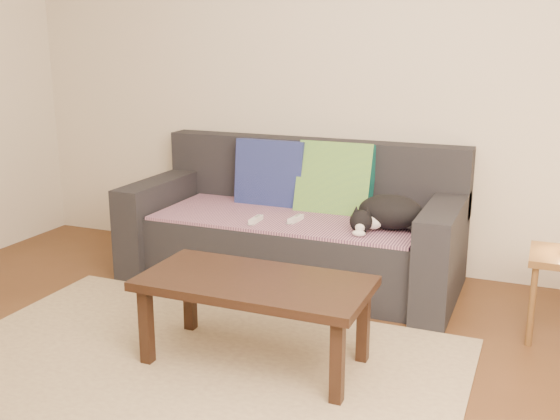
{
  "coord_description": "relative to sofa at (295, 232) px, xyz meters",
  "views": [
    {
      "loc": [
        1.46,
        -2.22,
        1.51
      ],
      "look_at": [
        0.05,
        1.2,
        0.55
      ],
      "focal_mm": 42.0,
      "sensor_mm": 36.0,
      "label": 1
    }
  ],
  "objects": [
    {
      "name": "ground",
      "position": [
        0.0,
        -1.57,
        -0.31
      ],
      "size": [
        4.5,
        4.5,
        0.0
      ],
      "primitive_type": "plane",
      "color": "brown",
      "rests_on": "ground"
    },
    {
      "name": "back_wall",
      "position": [
        0.0,
        0.43,
        0.99
      ],
      "size": [
        4.5,
        0.04,
        2.6
      ],
      "primitive_type": "cube",
      "color": "beige",
      "rests_on": "ground"
    },
    {
      "name": "sofa",
      "position": [
        0.0,
        0.0,
        0.0
      ],
      "size": [
        2.1,
        0.94,
        0.87
      ],
      "color": "#232328",
      "rests_on": "ground"
    },
    {
      "name": "throw_blanket",
      "position": [
        0.0,
        -0.09,
        0.12
      ],
      "size": [
        1.66,
        0.74,
        0.02
      ],
      "primitive_type": "cube",
      "color": "#412547",
      "rests_on": "sofa"
    },
    {
      "name": "cushion_navy",
      "position": [
        -0.24,
        0.17,
        0.32
      ],
      "size": [
        0.48,
        0.17,
        0.49
      ],
      "primitive_type": "cube",
      "rotation": [
        -0.11,
        0.0,
        0.0
      ],
      "color": "navy",
      "rests_on": "throw_blanket"
    },
    {
      "name": "cushion_green",
      "position": [
        0.21,
        0.17,
        0.32
      ],
      "size": [
        0.49,
        0.26,
        0.5
      ],
      "primitive_type": "cube",
      "rotation": [
        -0.31,
        0.0,
        0.0
      ],
      "color": "#0D5651",
      "rests_on": "throw_blanket"
    },
    {
      "name": "cat",
      "position": [
        0.64,
        -0.15,
        0.23
      ],
      "size": [
        0.47,
        0.43,
        0.2
      ],
      "rotation": [
        0.0,
        0.0,
        0.27
      ],
      "color": "black",
      "rests_on": "throw_blanket"
    },
    {
      "name": "wii_remote_a",
      "position": [
        -0.13,
        -0.31,
        0.15
      ],
      "size": [
        0.04,
        0.15,
        0.03
      ],
      "primitive_type": "cube",
      "rotation": [
        0.0,
        0.0,
        1.59
      ],
      "color": "white",
      "rests_on": "throw_blanket"
    },
    {
      "name": "wii_remote_b",
      "position": [
        0.08,
        -0.2,
        0.15
      ],
      "size": [
        0.05,
        0.15,
        0.03
      ],
      "primitive_type": "cube",
      "rotation": [
        0.0,
        0.0,
        1.44
      ],
      "color": "white",
      "rests_on": "throw_blanket"
    },
    {
      "name": "rug",
      "position": [
        0.0,
        -1.42,
        -0.3
      ],
      "size": [
        2.5,
        1.8,
        0.01
      ],
      "primitive_type": "cube",
      "color": "tan",
      "rests_on": "ground"
    },
    {
      "name": "coffee_table",
      "position": [
        0.26,
        -1.18,
        0.07
      ],
      "size": [
        1.08,
        0.54,
        0.43
      ],
      "color": "black",
      "rests_on": "rug"
    }
  ]
}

